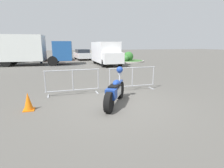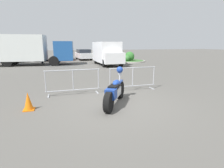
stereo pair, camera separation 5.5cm
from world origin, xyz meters
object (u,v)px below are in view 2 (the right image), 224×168
object	(u,v)px
box_truck	(29,49)
parked_car_red	(63,54)
pedestrian	(42,55)
parked_car_tan	(103,54)
crowd_barrier_near	(73,82)
parked_car_blue	(17,55)
traffic_cone	(28,101)
delivery_van	(107,53)
parked_car_black	(41,55)
parked_car_white	(83,54)
motorcycle	(115,91)
crowd_barrier_far	(133,78)

from	to	relation	value
box_truck	parked_car_red	bearing A→B (deg)	65.69
parked_car_red	pedestrian	bearing A→B (deg)	146.51
parked_car_tan	pedestrian	bearing A→B (deg)	111.35
crowd_barrier_near	parked_car_blue	bearing A→B (deg)	108.77
traffic_cone	parked_car_blue	bearing A→B (deg)	103.05
delivery_van	traffic_cone	size ratio (longest dim) A/B	8.62
box_truck	parked_car_black	world-z (taller)	box_truck
parked_car_red	parked_car_white	size ratio (longest dim) A/B	1.04
parked_car_tan	pedestrian	world-z (taller)	pedestrian
parked_car_black	crowd_barrier_near	bearing A→B (deg)	-175.46
motorcycle	delivery_van	size ratio (longest dim) A/B	0.39
crowd_barrier_far	delivery_van	distance (m)	10.46
delivery_van	parked_car_blue	xyz separation A→B (m)	(-9.90, 6.76, -0.48)
motorcycle	pedestrian	bearing A→B (deg)	45.73
traffic_cone	crowd_barrier_near	bearing A→B (deg)	42.86
crowd_barrier_near	crowd_barrier_far	world-z (taller)	same
parked_car_black	parked_car_tan	distance (m)	8.31
motorcycle	delivery_van	distance (m)	12.32
parked_car_red	traffic_cone	distance (m)	19.09
motorcycle	pedestrian	xyz separation A→B (m)	(-3.84, 15.10, 0.44)
crowd_barrier_far	motorcycle	bearing A→B (deg)	-129.24
crowd_barrier_far	delivery_van	world-z (taller)	delivery_van
crowd_barrier_near	parked_car_black	xyz separation A→B (m)	(-3.04, 17.32, 0.16)
parked_car_red	delivery_van	bearing A→B (deg)	-154.58
motorcycle	parked_car_black	size ratio (longest dim) A/B	0.47
crowd_barrier_near	parked_car_white	size ratio (longest dim) A/B	0.53
delivery_van	parked_car_tan	world-z (taller)	delivery_van
parked_car_white	box_truck	bearing A→B (deg)	125.72
crowd_barrier_near	parked_car_blue	world-z (taller)	parked_car_blue
pedestrian	traffic_cone	xyz separation A→B (m)	(0.98, -14.87, -0.63)
delivery_van	parked_car_white	world-z (taller)	delivery_van
motorcycle	crowd_barrier_far	distance (m)	2.12
box_truck	parked_car_tan	size ratio (longest dim) A/B	1.72
box_truck	parked_car_white	xyz separation A→B (m)	(6.03, 5.27, -0.92)
delivery_van	parked_car_blue	bearing A→B (deg)	-126.98
pedestrian	crowd_barrier_near	bearing A→B (deg)	-164.55
crowd_barrier_near	crowd_barrier_far	bearing A→B (deg)	0.00
crowd_barrier_near	pedestrian	xyz separation A→B (m)	(-2.50, 13.46, 0.37)
motorcycle	crowd_barrier_far	bearing A→B (deg)	-7.78
delivery_van	parked_car_red	bearing A→B (deg)	-151.79
parked_car_tan	parked_car_white	bearing A→B (deg)	87.50
delivery_van	pedestrian	size ratio (longest dim) A/B	3.01
parked_car_white	traffic_cone	size ratio (longest dim) A/B	7.30
motorcycle	parked_car_red	bearing A→B (deg)	36.24
parked_car_black	parked_car_red	xyz separation A→B (m)	(2.77, 0.32, 0.03)
delivery_van	parked_car_white	xyz separation A→B (m)	(-1.59, 6.89, -0.52)
box_truck	parked_car_black	distance (m)	5.45
parked_car_red	pedestrian	size ratio (longest dim) A/B	2.65
motorcycle	parked_car_white	world-z (taller)	parked_car_white
parked_car_red	parked_car_black	bearing A→B (deg)	91.13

